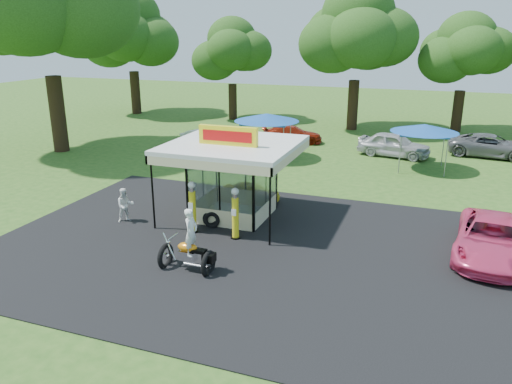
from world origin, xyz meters
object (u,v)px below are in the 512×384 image
bg_car_c (394,145)px  spectator_west (125,205)px  pink_sedan (492,239)px  tent_east (424,129)px  bg_car_b (292,134)px  gas_pump_right (235,215)px  motorcycle (190,246)px  kiosk_car (251,192)px  bg_car_d (491,146)px  tent_west (267,118)px  gas_station_kiosk (233,178)px  gas_pump_left (193,208)px  bg_car_a (206,140)px

bg_car_c → spectator_west: bearing=159.6°
pink_sedan → tent_east: (-2.98, 11.95, 1.74)m
spectator_west → bg_car_b: bearing=36.8°
gas_pump_right → bg_car_c: gas_pump_right is taller
motorcycle → kiosk_car: bearing=95.7°
gas_pump_right → bg_car_d: size_ratio=0.41×
bg_car_d → tent_west: tent_west is taller
tent_east → motorcycle: bearing=-112.4°
pink_sedan → bg_car_c: bg_car_c is taller
bg_car_c → gas_station_kiosk: bearing=168.7°
motorcycle → bg_car_b: bearing=97.7°
gas_pump_right → tent_east: tent_east is taller
gas_pump_left → tent_west: tent_west is taller
gas_pump_right → spectator_west: gas_pump_right is taller
gas_station_kiosk → spectator_west: bearing=-151.7°
gas_pump_left → bg_car_c: size_ratio=0.47×
pink_sedan → bg_car_a: pink_sedan is taller
motorcycle → bg_car_b: 21.35m
pink_sedan → tent_west: bearing=143.6°
gas_station_kiosk → bg_car_b: bearing=96.6°
tent_east → kiosk_car: bearing=-129.8°
gas_pump_left → spectator_west: size_ratio=1.45×
gas_pump_left → spectator_west: (-3.31, 0.09, -0.30)m
bg_car_b → bg_car_c: 7.69m
pink_sedan → tent_east: size_ratio=1.36×
gas_pump_right → tent_west: size_ratio=0.51×
gas_station_kiosk → bg_car_a: (-6.90, 11.67, -1.10)m
kiosk_car → tent_west: (-2.13, 8.54, 2.16)m
gas_pump_right → motorcycle: motorcycle is taller
gas_pump_right → bg_car_d: 21.34m
motorcycle → bg_car_c: bearing=76.6°
tent_west → spectator_west: bearing=-98.9°
gas_station_kiosk → bg_car_b: (-1.83, 15.75, -1.15)m
bg_car_d → bg_car_a: bearing=110.0°
gas_station_kiosk → bg_car_b: gas_station_kiosk is taller
tent_west → tent_east: 9.66m
gas_pump_left → tent_east: (8.37, 13.57, 1.42)m
pink_sedan → gas_station_kiosk: bearing=-178.1°
spectator_west → tent_west: size_ratio=0.37×
kiosk_car → bg_car_a: size_ratio=0.68×
bg_car_c → tent_east: bearing=-135.6°
gas_pump_left → bg_car_a: size_ratio=0.54×
gas_station_kiosk → bg_car_a: gas_station_kiosk is taller
bg_car_d → pink_sedan: bearing=-177.5°
gas_pump_right → motorcycle: (-0.42, -3.11, -0.10)m
gas_pump_right → bg_car_a: gas_pump_right is taller
bg_car_c → bg_car_b: bearing=87.7°
kiosk_car → bg_car_d: size_ratio=0.53×
motorcycle → spectator_west: size_ratio=1.56×
gas_station_kiosk → bg_car_a: 13.60m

